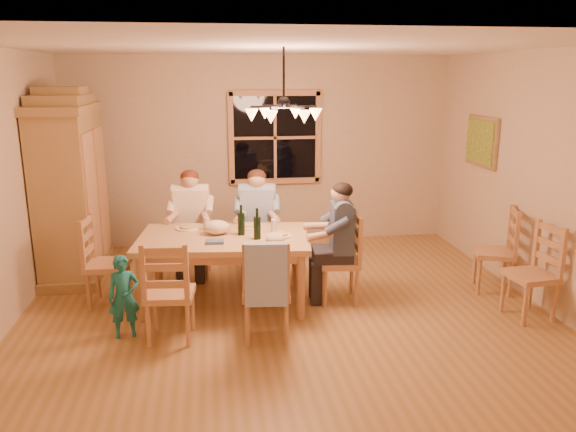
{
  "coord_description": "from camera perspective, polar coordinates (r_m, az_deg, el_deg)",
  "views": [
    {
      "loc": [
        -0.74,
        -5.57,
        2.45
      ],
      "look_at": [
        0.06,
        0.1,
        0.99
      ],
      "focal_mm": 35.0,
      "sensor_mm": 36.0,
      "label": 1
    }
  ],
  "objects": [
    {
      "name": "wine_glass_b",
      "position": [
        6.14,
        -1.45,
        -1.0
      ],
      "size": [
        0.06,
        0.06,
        0.14
      ],
      "primitive_type": "cylinder",
      "color": "silver",
      "rests_on": "dining_table"
    },
    {
      "name": "plate_woman",
      "position": [
        6.37,
        -10.17,
        -1.23
      ],
      "size": [
        0.26,
        0.26,
        0.02
      ],
      "primitive_type": "cylinder",
      "color": "white",
      "rests_on": "dining_table"
    },
    {
      "name": "adult_slate_man",
      "position": [
        6.06,
        5.32,
        -1.17
      ],
      "size": [
        0.46,
        0.42,
        0.87
      ],
      "rotation": [
        0.0,
        0.0,
        1.47
      ],
      "color": "#3C4960",
      "rests_on": "floor"
    },
    {
      "name": "wine_glass_a",
      "position": [
        6.31,
        -8.3,
        -0.74
      ],
      "size": [
        0.06,
        0.06,
        0.14
      ],
      "primitive_type": "cylinder",
      "color": "silver",
      "rests_on": "dining_table"
    },
    {
      "name": "wall_right",
      "position": [
        6.67,
        23.77,
        3.59
      ],
      "size": [
        0.02,
        5.0,
        2.7
      ],
      "primitive_type": "cube",
      "color": "#C5AB8B",
      "rests_on": "floor"
    },
    {
      "name": "cloth_bundle",
      "position": [
        6.1,
        -7.25,
        -1.14
      ],
      "size": [
        0.28,
        0.22,
        0.15
      ],
      "primitive_type": "ellipsoid",
      "color": "beige",
      "rests_on": "dining_table"
    },
    {
      "name": "painting",
      "position": [
        7.65,
        19.05,
        7.15
      ],
      "size": [
        0.06,
        0.78,
        0.64
      ],
      "color": "olive",
      "rests_on": "wall_right"
    },
    {
      "name": "chandelier",
      "position": [
        5.63,
        -0.43,
        10.51
      ],
      "size": [
        0.77,
        0.68,
        0.71
      ],
      "color": "black",
      "rests_on": "ceiling"
    },
    {
      "name": "plate_slate",
      "position": [
        5.99,
        -0.84,
        -2.01
      ],
      "size": [
        0.26,
        0.26,
        0.02
      ],
      "primitive_type": "cylinder",
      "color": "white",
      "rests_on": "dining_table"
    },
    {
      "name": "chair_near_left",
      "position": [
        5.45,
        -11.84,
        -9.21
      ],
      "size": [
        0.48,
        0.46,
        0.99
      ],
      "rotation": [
        0.0,
        0.0,
        -0.1
      ],
      "color": "#A87B4A",
      "rests_on": "floor"
    },
    {
      "name": "adult_woman",
      "position": [
        6.89,
        -9.83,
        0.57
      ],
      "size": [
        0.42,
        0.46,
        0.87
      ],
      "rotation": [
        0.0,
        0.0,
        3.04
      ],
      "color": "beige",
      "rests_on": "floor"
    },
    {
      "name": "child",
      "position": [
        5.57,
        -16.34,
        -7.87
      ],
      "size": [
        0.32,
        0.24,
        0.81
      ],
      "primitive_type": "imported",
      "rotation": [
        0.0,
        0.0,
        0.16
      ],
      "color": "#1B797D",
      "rests_on": "floor"
    },
    {
      "name": "wine_bottle_b",
      "position": [
        5.87,
        -3.15,
        -0.78
      ],
      "size": [
        0.08,
        0.08,
        0.33
      ],
      "primitive_type": "cylinder",
      "color": "black",
      "rests_on": "dining_table"
    },
    {
      "name": "napkin",
      "position": [
        5.81,
        -7.45,
        -2.59
      ],
      "size": [
        0.19,
        0.16,
        0.03
      ],
      "primitive_type": "cube",
      "rotation": [
        0.0,
        0.0,
        -0.1
      ],
      "color": "#4A5D89",
      "rests_on": "dining_table"
    },
    {
      "name": "armoire",
      "position": [
        7.3,
        -21.16,
        2.33
      ],
      "size": [
        0.66,
        1.4,
        2.3
      ],
      "color": "olive",
      "rests_on": "floor"
    },
    {
      "name": "window",
      "position": [
        8.14,
        -1.33,
        7.95
      ],
      "size": [
        1.3,
        0.06,
        1.3
      ],
      "color": "black",
      "rests_on": "wall_back"
    },
    {
      "name": "adult_plaid_man",
      "position": [
        6.83,
        -3.15,
        0.65
      ],
      "size": [
        0.42,
        0.46,
        0.87
      ],
      "rotation": [
        0.0,
        0.0,
        3.04
      ],
      "color": "#2F5B83",
      "rests_on": "floor"
    },
    {
      "name": "chair_far_right",
      "position": [
        6.97,
        -3.09,
        -3.65
      ],
      "size": [
        0.48,
        0.46,
        0.99
      ],
      "rotation": [
        0.0,
        0.0,
        3.04
      ],
      "color": "#A87B4A",
      "rests_on": "floor"
    },
    {
      "name": "chair_end_left",
      "position": [
        6.4,
        -17.76,
        -6.02
      ],
      "size": [
        0.46,
        0.48,
        0.99
      ],
      "rotation": [
        0.0,
        0.0,
        -1.67
      ],
      "color": "#A87B4A",
      "rests_on": "floor"
    },
    {
      "name": "chair_end_right",
      "position": [
        6.22,
        5.2,
        -5.95
      ],
      "size": [
        0.46,
        0.48,
        0.99
      ],
      "rotation": [
        0.0,
        0.0,
        1.47
      ],
      "color": "#A87B4A",
      "rests_on": "floor"
    },
    {
      "name": "wine_bottle_a",
      "position": [
        6.03,
        -4.78,
        -0.4
      ],
      "size": [
        0.08,
        0.08,
        0.33
      ],
      "primitive_type": "cylinder",
      "color": "black",
      "rests_on": "dining_table"
    },
    {
      "name": "chair_spare_back",
      "position": [
        6.91,
        20.07,
        -4.71
      ],
      "size": [
        0.54,
        0.55,
        0.99
      ],
      "rotation": [
        0.0,
        0.0,
        1.25
      ],
      "color": "#A87B4A",
      "rests_on": "floor"
    },
    {
      "name": "chair_near_right",
      "position": [
        5.38,
        -2.2,
        -9.24
      ],
      "size": [
        0.48,
        0.46,
        0.99
      ],
      "rotation": [
        0.0,
        0.0,
        -0.1
      ],
      "color": "#A87B4A",
      "rests_on": "floor"
    },
    {
      "name": "chair_far_left",
      "position": [
        7.03,
        -9.65,
        -3.69
      ],
      "size": [
        0.48,
        0.46,
        0.99
      ],
      "rotation": [
        0.0,
        0.0,
        3.04
      ],
      "color": "#A87B4A",
      "rests_on": "floor"
    },
    {
      "name": "towel",
      "position": [
        5.05,
        -2.23,
        -5.97
      ],
      "size": [
        0.39,
        0.14,
        0.58
      ],
      "primitive_type": "cube",
      "rotation": [
        0.0,
        0.0,
        -0.1
      ],
      "color": "#93A7C8",
      "rests_on": "chair_near_right"
    },
    {
      "name": "chair_spare_front",
      "position": [
        6.29,
        23.27,
        -6.87
      ],
      "size": [
        0.47,
        0.49,
        0.99
      ],
      "rotation": [
        0.0,
        0.0,
        1.69
      ],
      "color": "#A87B4A",
      "rests_on": "floor"
    },
    {
      "name": "cap",
      "position": [
        5.71,
        -1.31,
        -2.35
      ],
      "size": [
        0.2,
        0.2,
        0.11
      ],
      "primitive_type": "ellipsoid",
      "color": "#C3B482",
      "rests_on": "dining_table"
    },
    {
      "name": "dining_table",
      "position": [
        6.07,
        -6.53,
        -2.95
      ],
      "size": [
        1.9,
        1.27,
        0.76
      ],
      "rotation": [
        0.0,
        0.0,
        -0.1
      ],
      "color": "#AC784C",
      "rests_on": "floor"
    },
    {
      "name": "wall_back",
      "position": [
        8.18,
        -2.75,
        6.56
      ],
      "size": [
        5.5,
        0.02,
        2.7
      ],
      "primitive_type": "cube",
      "color": "#C5AB8B",
      "rests_on": "floor"
    },
    {
      "name": "plate_plaid",
      "position": [
        6.35,
        -3.93,
        -1.08
      ],
      "size": [
        0.26,
        0.26,
        0.02
      ],
      "primitive_type": "cylinder",
      "color": "white",
      "rests_on": "dining_table"
    },
    {
      "name": "ceiling",
      "position": [
        5.63,
        -0.44,
        16.85
      ],
      "size": [
        5.5,
        5.0,
        0.02
      ],
      "primitive_type": "cube",
      "color": "white",
      "rests_on": "wall_back"
    },
    {
      "name": "floor",
      "position": [
        6.13,
        -0.39,
        -9.25
      ],
      "size": [
        5.5,
        5.5,
        0.0
      ],
      "primitive_type": "plane",
      "color": "olive",
      "rests_on": "ground"
    }
  ]
}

